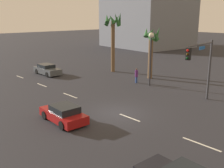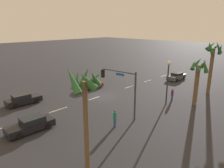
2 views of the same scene
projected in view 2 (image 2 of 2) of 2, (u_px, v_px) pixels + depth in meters
name	position (u px, v px, depth m)	size (l,w,h in m)	color
ground_plane	(101.00, 96.00, 31.76)	(220.00, 220.00, 0.00)	#28282D
lane_stripe_0	(163.00, 76.00, 44.23)	(1.89, 0.14, 0.01)	silver
lane_stripe_1	(148.00, 81.00, 40.27)	(2.06, 0.14, 0.01)	silver
lane_stripe_2	(129.00, 87.00, 36.36)	(2.34, 0.14, 0.01)	silver
lane_stripe_3	(94.00, 98.00, 30.76)	(2.12, 0.14, 0.01)	silver
lane_stripe_4	(58.00, 110.00, 26.59)	(2.57, 0.14, 0.01)	silver
car_0	(23.00, 99.00, 28.37)	(4.67, 2.07, 1.42)	black
car_1	(31.00, 125.00, 21.21)	(4.75, 2.09, 1.43)	black
car_2	(176.00, 76.00, 41.08)	(4.54, 1.94, 1.36)	#474C51
car_3	(90.00, 85.00, 35.31)	(4.21, 2.07, 1.29)	maroon
traffic_signal	(122.00, 85.00, 23.69)	(0.73, 4.96, 5.59)	#38383D
streetlamp	(168.00, 74.00, 27.36)	(0.56, 0.56, 5.91)	#2D2D33
pedestrian_0	(172.00, 94.00, 29.64)	(0.48, 0.48, 1.74)	#2D478C
pedestrian_1	(115.00, 118.00, 21.87)	(0.48, 0.48, 1.91)	#2D478C
palm_tree_0	(85.00, 92.00, 14.14)	(2.39, 2.49, 7.93)	brown
palm_tree_1	(198.00, 74.00, 26.93)	(2.07, 2.39, 6.47)	brown
palm_tree_2	(213.00, 57.00, 31.23)	(2.54, 2.76, 8.22)	brown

